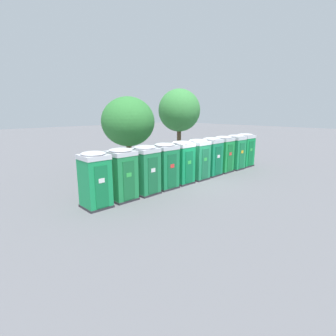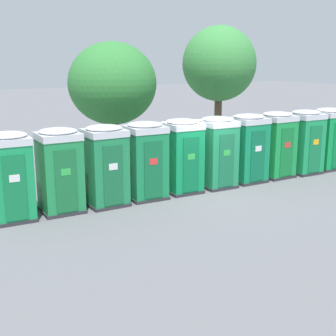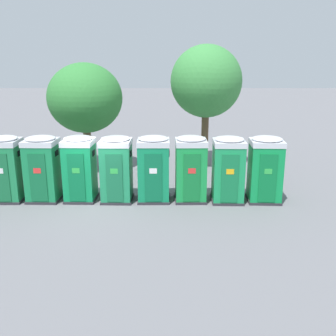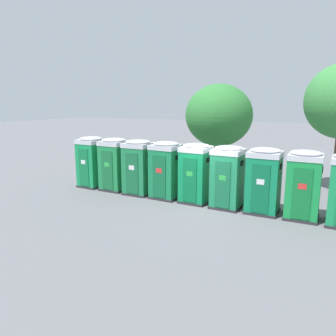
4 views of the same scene
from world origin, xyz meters
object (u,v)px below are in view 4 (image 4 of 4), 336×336
object	(u,v)px
portapotty_0	(92,162)
street_tree_0	(219,116)
portapotty_7	(304,185)
portapotty_6	(264,180)
portapotty_2	(139,167)
portapotty_4	(196,173)
portapotty_1	(115,164)
portapotty_3	(166,170)
portapotty_5	(227,177)

from	to	relation	value
portapotty_0	street_tree_0	size ratio (longest dim) A/B	0.49
portapotty_7	street_tree_0	size ratio (longest dim) A/B	0.49
portapotty_6	street_tree_0	xyz separation A→B (m)	(-3.41, 4.44, 2.22)
portapotty_2	portapotty_4	size ratio (longest dim) A/B	1.00
portapotty_2	street_tree_0	bearing A→B (deg)	62.83
portapotty_7	street_tree_0	distance (m)	6.93
portapotty_1	portapotty_7	xyz separation A→B (m)	(8.54, -0.06, 0.00)
portapotty_3	portapotty_5	world-z (taller)	same
portapotty_3	portapotty_4	size ratio (longest dim) A/B	1.00
portapotty_2	portapotty_3	world-z (taller)	same
portapotty_0	portapotty_3	xyz separation A→B (m)	(4.27, -0.04, -0.00)
portapotty_1	portapotty_6	distance (m)	7.12
portapotty_2	portapotty_6	xyz separation A→B (m)	(5.69, -0.00, -0.00)
portapotty_6	portapotty_7	bearing A→B (deg)	0.18
portapotty_4	portapotty_5	world-z (taller)	same
portapotty_4	street_tree_0	xyz separation A→B (m)	(-0.57, 4.41, 2.22)
portapotty_3	street_tree_0	bearing A→B (deg)	79.05
portapotty_0	street_tree_0	bearing A→B (deg)	40.49
portapotty_1	portapotty_7	distance (m)	8.54
portapotty_2	portapotty_4	bearing A→B (deg)	0.67
portapotty_2	portapotty_5	world-z (taller)	same
portapotty_2	portapotty_7	xyz separation A→B (m)	(7.12, 0.00, 0.00)
portapotty_2	portapotty_6	world-z (taller)	same
portapotty_1	street_tree_0	bearing A→B (deg)	49.75
portapotty_3	portapotty_6	distance (m)	4.27
portapotty_4	street_tree_0	distance (m)	4.97
portapotty_7	portapotty_1	bearing A→B (deg)	179.56
portapotty_0	portapotty_5	world-z (taller)	same
portapotty_3	portapotty_4	distance (m)	1.42
street_tree_0	portapotty_7	bearing A→B (deg)	-42.52
portapotty_0	portapotty_1	size ratio (longest dim) A/B	1.00
portapotty_6	street_tree_0	size ratio (longest dim) A/B	0.49
portapotty_2	portapotty_3	distance (m)	1.42
portapotty_4	portapotty_6	bearing A→B (deg)	-0.70
portapotty_7	portapotty_3	bearing A→B (deg)	179.83
portapotty_4	portapotty_1	bearing A→B (deg)	179.53
portapotty_5	portapotty_6	size ratio (longest dim) A/B	1.00
portapotty_2	portapotty_1	bearing A→B (deg)	177.26
portapotty_5	portapotty_6	world-z (taller)	same
portapotty_5	street_tree_0	size ratio (longest dim) A/B	0.49
portapotty_1	portapotty_7	size ratio (longest dim) A/B	1.00
portapotty_2	portapotty_4	xyz separation A→B (m)	(2.85, 0.03, 0.00)
portapotty_0	portapotty_1	bearing A→B (deg)	0.15
street_tree_0	portapotty_2	bearing A→B (deg)	-117.17
portapotty_6	street_tree_0	world-z (taller)	street_tree_0
portapotty_0	portapotty_1	distance (m)	1.42
portapotty_1	portapotty_3	world-z (taller)	same
portapotty_0	portapotty_5	distance (m)	7.12
portapotty_4	portapotty_7	xyz separation A→B (m)	(4.27, -0.03, -0.00)
portapotty_0	portapotty_1	xyz separation A→B (m)	(1.42, 0.00, -0.00)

